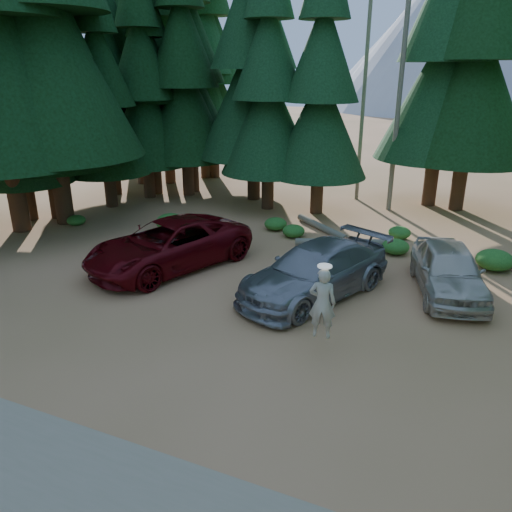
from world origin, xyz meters
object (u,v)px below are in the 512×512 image
at_px(red_pickup, 169,245).
at_px(frisbee_player, 322,303).
at_px(log_mid, 321,227).
at_px(log_left, 348,242).
at_px(silver_minivan_right, 448,270).
at_px(silver_minivan_center, 315,271).

height_order(red_pickup, frisbee_player, frisbee_player).
xyz_separation_m(frisbee_player, log_mid, (-2.84, 9.75, -1.19)).
xyz_separation_m(red_pickup, log_left, (5.41, 4.82, -0.71)).
bearing_deg(silver_minivan_right, silver_minivan_center, -168.78).
relative_size(silver_minivan_right, frisbee_player, 2.44).
xyz_separation_m(silver_minivan_center, log_left, (-0.13, 5.06, -0.67)).
relative_size(frisbee_player, log_left, 0.45).
bearing_deg(red_pickup, frisbee_player, -5.12).
relative_size(red_pickup, log_mid, 1.71).
bearing_deg(log_left, silver_minivan_right, -59.80).
bearing_deg(silver_minivan_right, frisbee_player, -133.64).
bearing_deg(log_mid, frisbee_player, -33.94).
bearing_deg(silver_minivan_right, red_pickup, 175.04).
distance_m(frisbee_player, log_left, 8.33).
distance_m(log_left, log_mid, 2.26).
distance_m(red_pickup, log_mid, 7.51).
bearing_deg(silver_minivan_right, log_left, 126.53).
bearing_deg(log_left, log_mid, 113.46).
distance_m(silver_minivan_center, log_left, 5.11).
xyz_separation_m(log_left, log_mid, (-1.59, 1.60, -0.00)).
bearing_deg(log_mid, silver_minivan_right, -0.75).
bearing_deg(red_pickup, silver_minivan_center, 19.00).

